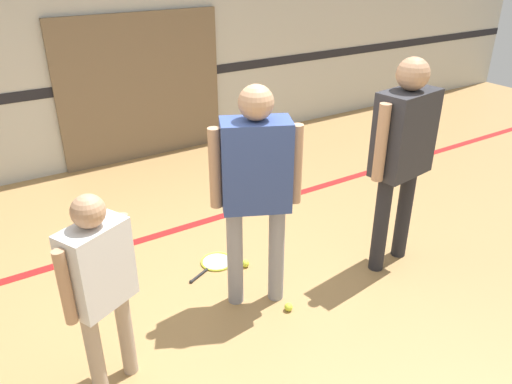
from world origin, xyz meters
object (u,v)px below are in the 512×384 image
object	(u,v)px
person_instructor	(256,177)
tennis_ball_by_spare_racket	(245,264)
tennis_ball_stray_left	(105,252)
person_student_left	(99,276)
racket_spare_on_floor	(216,263)
tennis_ball_near_instructor	(289,307)
person_student_right	(403,144)

from	to	relation	value
person_instructor	tennis_ball_by_spare_racket	distance (m)	1.15
tennis_ball_stray_left	person_student_left	bearing A→B (deg)	-104.64
tennis_ball_stray_left	racket_spare_on_floor	bearing A→B (deg)	-40.30
racket_spare_on_floor	person_instructor	bearing A→B (deg)	70.00
racket_spare_on_floor	tennis_ball_near_instructor	bearing A→B (deg)	77.46
person_instructor	person_student_left	world-z (taller)	person_instructor
person_instructor	tennis_ball_stray_left	size ratio (longest dim) A/B	26.63
person_student_left	person_instructor	bearing A→B (deg)	-14.17
racket_spare_on_floor	tennis_ball_stray_left	bearing A→B (deg)	-64.51
person_student_right	tennis_ball_near_instructor	bearing A→B (deg)	-4.05
racket_spare_on_floor	tennis_ball_near_instructor	distance (m)	0.89
racket_spare_on_floor	tennis_ball_near_instructor	xyz separation A→B (m)	(0.18, -0.87, 0.02)
person_instructor	racket_spare_on_floor	bearing A→B (deg)	119.48
person_student_left	tennis_ball_stray_left	world-z (taller)	person_student_left
person_student_left	tennis_ball_near_instructor	world-z (taller)	person_student_left
racket_spare_on_floor	tennis_ball_near_instructor	world-z (taller)	tennis_ball_near_instructor
person_student_left	tennis_ball_stray_left	distance (m)	1.78
person_instructor	tennis_ball_near_instructor	size ratio (longest dim) A/B	26.63
person_student_right	racket_spare_on_floor	bearing A→B (deg)	-38.63
person_student_right	tennis_ball_stray_left	bearing A→B (deg)	-42.45
tennis_ball_by_spare_racket	person_student_right	bearing A→B (deg)	-28.24
person_instructor	tennis_ball_by_spare_racket	xyz separation A→B (m)	(0.16, 0.42, -1.05)
tennis_ball_near_instructor	person_student_right	bearing A→B (deg)	3.83
tennis_ball_near_instructor	person_instructor	bearing A→B (deg)	117.25
tennis_ball_by_spare_racket	tennis_ball_stray_left	size ratio (longest dim) A/B	1.00
racket_spare_on_floor	tennis_ball_stray_left	distance (m)	1.04
racket_spare_on_floor	tennis_ball_stray_left	xyz separation A→B (m)	(-0.79, 0.67, 0.02)
racket_spare_on_floor	tennis_ball_by_spare_racket	bearing A→B (deg)	113.24
racket_spare_on_floor	person_student_right	bearing A→B (deg)	125.04
person_student_right	tennis_ball_near_instructor	size ratio (longest dim) A/B	27.69
person_instructor	tennis_ball_stray_left	world-z (taller)	person_instructor
tennis_ball_near_instructor	tennis_ball_stray_left	xyz separation A→B (m)	(-0.97, 1.54, 0.00)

